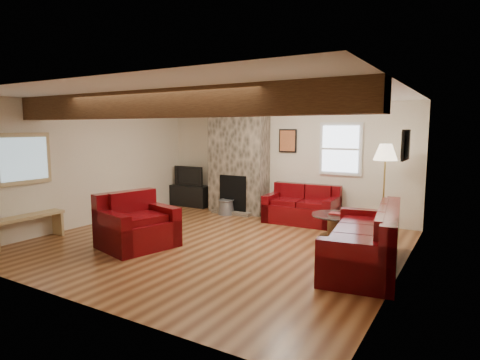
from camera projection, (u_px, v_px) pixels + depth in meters
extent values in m
plane|color=#5E3218|center=(214.00, 244.00, 6.91)|extent=(8.00, 8.00, 0.00)
plane|color=white|center=(213.00, 96.00, 6.59)|extent=(8.00, 8.00, 0.00)
plane|color=beige|center=(282.00, 161.00, 9.10)|extent=(8.00, 0.00, 8.00)
plane|color=beige|center=(72.00, 195.00, 4.41)|extent=(8.00, 0.00, 8.00)
plane|color=beige|center=(94.00, 164.00, 8.27)|extent=(0.00, 7.50, 7.50)
plane|color=beige|center=(403.00, 184.00, 5.23)|extent=(0.00, 7.50, 7.50)
cube|color=#351C10|center=(162.00, 104.00, 5.55)|extent=(6.00, 0.36, 0.38)
cube|color=#39352C|center=(239.00, 160.00, 9.39)|extent=(1.40, 0.50, 2.50)
cube|color=black|center=(233.00, 195.00, 9.28)|extent=(0.70, 0.06, 0.90)
cube|color=#39352C|center=(232.00, 212.00, 9.29)|extent=(1.00, 0.25, 0.08)
cylinder|color=#422515|center=(336.00, 237.00, 7.26)|extent=(0.59, 0.59, 0.04)
cylinder|color=#422515|center=(336.00, 227.00, 7.23)|extent=(0.32, 0.32, 0.40)
cylinder|color=white|center=(337.00, 215.00, 7.20)|extent=(0.89, 0.89, 0.02)
cube|color=maroon|center=(337.00, 214.00, 7.20)|extent=(0.25, 0.18, 0.03)
cube|color=black|center=(191.00, 196.00, 10.28)|extent=(1.06, 0.42, 0.53)
imported|color=black|center=(190.00, 176.00, 10.21)|extent=(0.86, 0.11, 0.50)
cylinder|color=#B09849|center=(382.00, 232.00, 7.59)|extent=(0.30, 0.30, 0.03)
cylinder|color=#B09849|center=(384.00, 194.00, 7.49)|extent=(0.03, 0.03, 1.52)
cone|color=beige|center=(386.00, 152.00, 7.39)|extent=(0.43, 0.43, 0.30)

